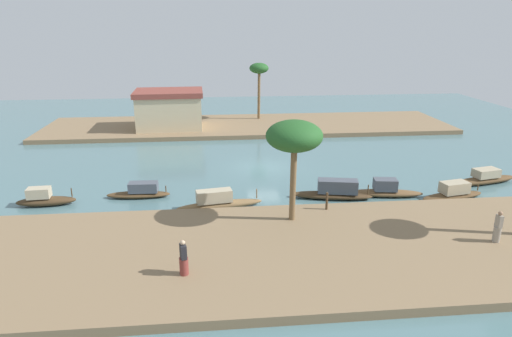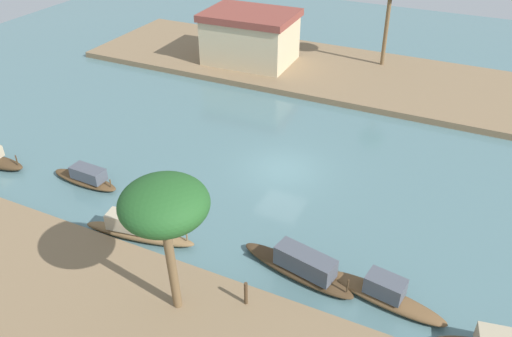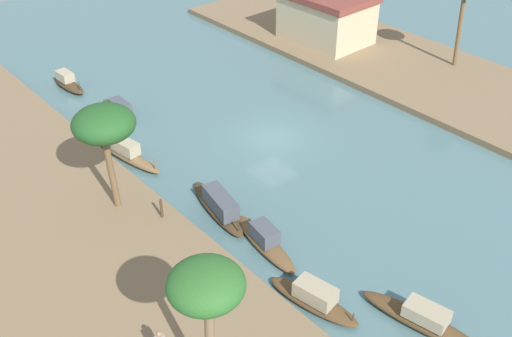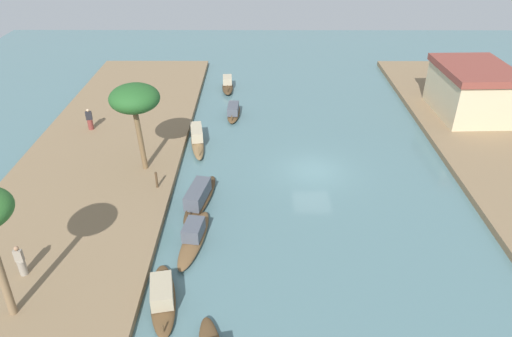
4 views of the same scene
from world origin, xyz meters
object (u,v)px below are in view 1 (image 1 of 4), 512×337
(mooring_post, at_px, (327,201))
(sampan_with_tall_canopy, at_px, (385,190))
(sampan_with_red_awning, at_px, (44,199))
(riverside_building, at_px, (170,109))
(sampan_midstream, at_px, (484,178))
(palm_tree_left_near, at_px, (294,137))
(palm_tree_right_tall, at_px, (259,71))
(sampan_open_hull, at_px, (334,191))
(sampan_near_left_bank, at_px, (453,193))
(sampan_foreground, at_px, (218,202))
(sampan_upstream_small, at_px, (140,192))
(person_by_mooring, at_px, (184,260))
(person_on_near_bank, at_px, (498,229))

(mooring_post, bearing_deg, sampan_with_tall_canopy, 30.62)
(sampan_with_red_awning, distance_m, riverside_building, 20.45)
(sampan_midstream, bearing_deg, sampan_with_red_awning, 170.43)
(palm_tree_left_near, bearing_deg, palm_tree_right_tall, 87.88)
(sampan_open_hull, bearing_deg, mooring_post, -102.44)
(sampan_with_red_awning, distance_m, sampan_midstream, 29.50)
(sampan_midstream, bearing_deg, sampan_near_left_bank, -156.93)
(palm_tree_right_tall, bearing_deg, palm_tree_left_near, -92.12)
(sampan_foreground, height_order, sampan_open_hull, sampan_open_hull)
(sampan_foreground, xyz_separation_m, palm_tree_right_tall, (5.07, 24.58, 5.36))
(sampan_midstream, height_order, mooring_post, mooring_post)
(sampan_near_left_bank, height_order, riverside_building, riverside_building)
(mooring_post, bearing_deg, palm_tree_left_near, -150.88)
(sampan_with_red_awning, xyz_separation_m, sampan_upstream_small, (5.73, 0.79, -0.04))
(palm_tree_right_tall, bearing_deg, sampan_open_hull, -84.17)
(sampan_foreground, bearing_deg, person_by_mooring, -110.50)
(palm_tree_right_tall, bearing_deg, sampan_near_left_bank, -67.68)
(person_on_near_bank, relative_size, palm_tree_right_tall, 0.26)
(sampan_with_tall_canopy, relative_size, person_on_near_bank, 3.02)
(sampan_foreground, relative_size, sampan_open_hull, 1.01)
(sampan_foreground, height_order, sampan_with_tall_canopy, sampan_foreground)
(sampan_with_tall_canopy, bearing_deg, palm_tree_right_tall, 112.66)
(sampan_with_red_awning, height_order, mooring_post, mooring_post)
(sampan_near_left_bank, relative_size, sampan_upstream_small, 1.10)
(person_on_near_bank, relative_size, riverside_building, 0.23)
(sampan_with_tall_canopy, xyz_separation_m, riverside_building, (-15.49, 19.94, 1.99))
(sampan_midstream, distance_m, riverside_building, 29.71)
(sampan_with_tall_canopy, distance_m, riverside_building, 25.33)
(sampan_foreground, relative_size, person_on_near_bank, 3.27)
(sampan_with_tall_canopy, xyz_separation_m, mooring_post, (-4.61, -2.73, 0.54))
(mooring_post, distance_m, palm_tree_left_near, 4.92)
(sampan_foreground, bearing_deg, mooring_post, -24.29)
(sampan_near_left_bank, height_order, person_on_near_bank, person_on_near_bank)
(palm_tree_right_tall, bearing_deg, mooring_post, -87.27)
(sampan_with_tall_canopy, height_order, riverside_building, riverside_building)
(palm_tree_left_near, bearing_deg, sampan_near_left_bank, 15.68)
(person_by_mooring, bearing_deg, sampan_open_hull, 120.69)
(mooring_post, relative_size, palm_tree_left_near, 0.18)
(palm_tree_right_tall, xyz_separation_m, riverside_building, (-9.63, -3.58, -3.43))
(sampan_near_left_bank, bearing_deg, person_by_mooring, -164.59)
(sampan_with_red_awning, height_order, sampan_upstream_small, sampan_with_red_awning)
(sampan_midstream, bearing_deg, palm_tree_right_tall, 110.33)
(person_by_mooring, xyz_separation_m, mooring_post, (7.91, 6.40, -0.18))
(sampan_open_hull, distance_m, palm_tree_right_tall, 24.33)
(sampan_with_red_awning, relative_size, person_by_mooring, 2.22)
(sampan_open_hull, relative_size, person_on_near_bank, 3.26)
(sampan_open_hull, height_order, palm_tree_left_near, palm_tree_left_near)
(person_on_near_bank, bearing_deg, person_by_mooring, -85.40)
(sampan_upstream_small, height_order, sampan_with_tall_canopy, sampan_with_tall_canopy)
(palm_tree_left_near, bearing_deg, sampan_upstream_small, 149.47)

